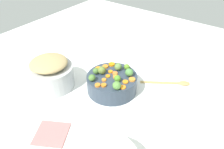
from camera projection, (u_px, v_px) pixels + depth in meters
tabletop at (121, 92)px, 1.30m from camera, size 2.40×2.40×0.02m
serving_bowl_carrots at (112, 83)px, 1.27m from camera, size 0.27×0.27×0.10m
metal_pot at (51, 76)px, 1.30m from camera, size 0.25×0.25×0.12m
stuffing_mound at (49, 63)px, 1.25m from camera, size 0.20×0.20×0.05m
carrot_slice_0 at (116, 77)px, 1.23m from camera, size 0.04×0.04×0.01m
carrot_slice_1 at (132, 79)px, 1.21m from camera, size 0.05×0.05×0.01m
carrot_slice_2 at (111, 71)px, 1.27m from camera, size 0.03×0.03×0.01m
carrot_slice_3 at (104, 80)px, 1.21m from camera, size 0.03×0.03×0.01m
carrot_slice_4 at (112, 64)px, 1.33m from camera, size 0.04×0.04×0.01m
carrot_slice_5 at (104, 85)px, 1.17m from camera, size 0.04×0.04×0.01m
carrot_slice_6 at (108, 76)px, 1.24m from camera, size 0.03×0.03×0.01m
carrot_slice_7 at (98, 85)px, 1.17m from camera, size 0.04×0.04×0.01m
carrot_slice_8 at (115, 73)px, 1.26m from camera, size 0.03×0.03×0.01m
carrot_slice_9 at (125, 82)px, 1.20m from camera, size 0.04×0.04×0.01m
carrot_slice_10 at (99, 69)px, 1.29m from camera, size 0.05×0.05×0.01m
carrot_slice_11 at (123, 87)px, 1.16m from camera, size 0.04×0.04×0.01m
carrot_slice_12 at (105, 67)px, 1.31m from camera, size 0.04×0.04×0.01m
brussels_sprout_0 at (127, 67)px, 1.29m from camera, size 0.03×0.03×0.03m
brussels_sprout_1 at (129, 72)px, 1.23m from camera, size 0.04×0.04×0.04m
brussels_sprout_2 at (117, 79)px, 1.19m from camera, size 0.04×0.04×0.04m
brussels_sprout_3 at (102, 70)px, 1.25m from camera, size 0.04×0.04×0.04m
brussels_sprout_4 at (118, 67)px, 1.28m from camera, size 0.04×0.04×0.04m
brussels_sprout_5 at (117, 85)px, 1.14m from camera, size 0.04×0.04×0.04m
brussels_sprout_6 at (92, 78)px, 1.20m from camera, size 0.04×0.04×0.04m
brussels_sprout_7 at (96, 71)px, 1.25m from camera, size 0.03×0.03×0.03m
wooden_spoon at (174, 83)px, 1.34m from camera, size 0.18×0.25×0.01m
dish_towel at (51, 134)px, 1.04m from camera, size 0.19×0.19×0.01m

